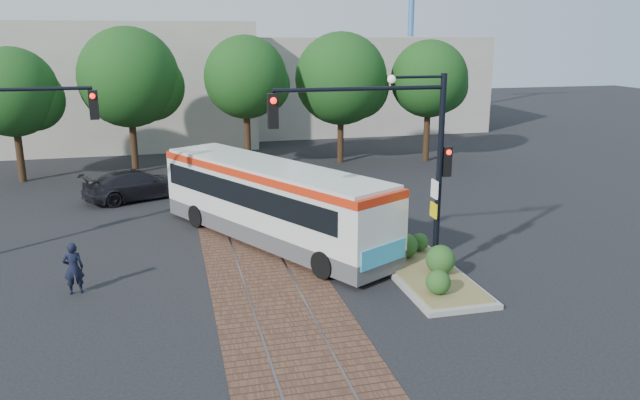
{
  "coord_description": "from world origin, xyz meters",
  "views": [
    {
      "loc": [
        -2.73,
        -17.6,
        7.34
      ],
      "look_at": [
        2.38,
        3.07,
        1.6
      ],
      "focal_mm": 35.0,
      "sensor_mm": 36.0,
      "label": 1
    }
  ],
  "objects_px": {
    "city_bus": "(271,199)",
    "traffic_island": "(427,267)",
    "signal_pole_main": "(401,146)",
    "officer": "(73,268)",
    "parked_car": "(136,184)"
  },
  "relations": [
    {
      "from": "city_bus",
      "to": "traffic_island",
      "type": "relative_size",
      "value": 2.0
    },
    {
      "from": "city_bus",
      "to": "signal_pole_main",
      "type": "bearing_deg",
      "value": -83.84
    },
    {
      "from": "traffic_island",
      "to": "signal_pole_main",
      "type": "relative_size",
      "value": 0.87
    },
    {
      "from": "city_bus",
      "to": "officer",
      "type": "xyz_separation_m",
      "value": [
        -6.32,
        -3.24,
        -0.81
      ]
    },
    {
      "from": "traffic_island",
      "to": "officer",
      "type": "height_order",
      "value": "officer"
    },
    {
      "from": "officer",
      "to": "city_bus",
      "type": "bearing_deg",
      "value": -161.43
    },
    {
      "from": "city_bus",
      "to": "signal_pole_main",
      "type": "height_order",
      "value": "signal_pole_main"
    },
    {
      "from": "traffic_island",
      "to": "signal_pole_main",
      "type": "bearing_deg",
      "value": 174.64
    },
    {
      "from": "parked_car",
      "to": "traffic_island",
      "type": "bearing_deg",
      "value": -165.88
    },
    {
      "from": "traffic_island",
      "to": "parked_car",
      "type": "bearing_deg",
      "value": 127.21
    },
    {
      "from": "traffic_island",
      "to": "parked_car",
      "type": "distance_m",
      "value": 14.96
    },
    {
      "from": "signal_pole_main",
      "to": "city_bus",
      "type": "bearing_deg",
      "value": 125.13
    },
    {
      "from": "signal_pole_main",
      "to": "officer",
      "type": "relative_size",
      "value": 3.86
    },
    {
      "from": "traffic_island",
      "to": "city_bus",
      "type": "bearing_deg",
      "value": 131.98
    },
    {
      "from": "city_bus",
      "to": "officer",
      "type": "distance_m",
      "value": 7.15
    }
  ]
}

